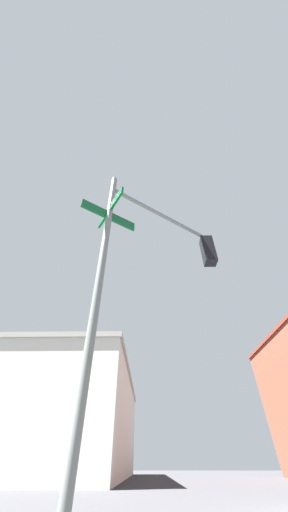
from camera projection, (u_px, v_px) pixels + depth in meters
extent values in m
cylinder|color=slate|center=(98.00, 290.00, 3.41)|extent=(0.12, 0.12, 5.86)
cylinder|color=slate|center=(163.00, 216.00, 5.62)|extent=(2.27, 1.55, 0.09)
cube|color=black|center=(208.00, 251.00, 5.87)|extent=(0.28, 0.28, 0.80)
sphere|color=red|center=(211.00, 246.00, 6.10)|extent=(0.18, 0.18, 0.18)
sphere|color=orange|center=(212.00, 253.00, 5.93)|extent=(0.18, 0.18, 0.18)
sphere|color=green|center=(214.00, 261.00, 5.77)|extent=(0.18, 0.18, 0.18)
cube|color=#0F5128|center=(109.00, 216.00, 4.51)|extent=(0.94, 0.64, 0.20)
cube|color=#0F5128|center=(110.00, 208.00, 4.65)|extent=(0.59, 0.85, 0.20)
cube|color=beige|center=(50.00, 425.00, 24.67)|extent=(16.34, 24.88, 8.26)
cube|color=gray|center=(60.00, 379.00, 27.53)|extent=(16.64, 25.18, 0.40)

